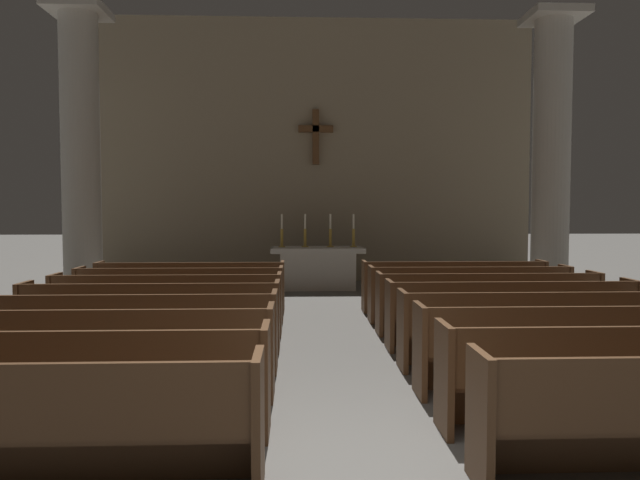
# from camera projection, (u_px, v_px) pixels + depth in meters

# --- Properties ---
(pew_left_row_1) EXTENTS (3.42, 0.50, 0.95)m
(pew_left_row_1) POSITION_uv_depth(u_px,v_px,m) (5.00, 426.00, 3.94)
(pew_left_row_1) COLOR brown
(pew_left_row_1) RESTS_ON ground
(pew_left_row_2) EXTENTS (3.42, 0.50, 0.95)m
(pew_left_row_2) POSITION_uv_depth(u_px,v_px,m) (64.00, 382.00, 4.94)
(pew_left_row_2) COLOR brown
(pew_left_row_2) RESTS_ON ground
(pew_left_row_3) EXTENTS (3.42, 0.50, 0.95)m
(pew_left_row_3) POSITION_uv_depth(u_px,v_px,m) (103.00, 353.00, 5.93)
(pew_left_row_3) COLOR brown
(pew_left_row_3) RESTS_ON ground
(pew_left_row_4) EXTENTS (3.42, 0.50, 0.95)m
(pew_left_row_4) POSITION_uv_depth(u_px,v_px,m) (131.00, 332.00, 6.93)
(pew_left_row_4) COLOR brown
(pew_left_row_4) RESTS_ON ground
(pew_left_row_5) EXTENTS (3.42, 0.50, 0.95)m
(pew_left_row_5) POSITION_uv_depth(u_px,v_px,m) (152.00, 317.00, 7.92)
(pew_left_row_5) COLOR brown
(pew_left_row_5) RESTS_ON ground
(pew_left_row_6) EXTENTS (3.42, 0.50, 0.95)m
(pew_left_row_6) POSITION_uv_depth(u_px,v_px,m) (168.00, 305.00, 8.92)
(pew_left_row_6) COLOR brown
(pew_left_row_6) RESTS_ON ground
(pew_left_row_7) EXTENTS (3.42, 0.50, 0.95)m
(pew_left_row_7) POSITION_uv_depth(u_px,v_px,m) (181.00, 295.00, 9.91)
(pew_left_row_7) COLOR brown
(pew_left_row_7) RESTS_ON ground
(pew_left_row_8) EXTENTS (3.42, 0.50, 0.95)m
(pew_left_row_8) POSITION_uv_depth(u_px,v_px,m) (191.00, 287.00, 10.91)
(pew_left_row_8) COLOR brown
(pew_left_row_8) RESTS_ON ground
(pew_right_row_2) EXTENTS (3.42, 0.50, 0.95)m
(pew_right_row_2) POSITION_uv_depth(u_px,v_px,m) (636.00, 376.00, 5.13)
(pew_right_row_2) COLOR brown
(pew_right_row_2) RESTS_ON ground
(pew_right_row_3) EXTENTS (3.42, 0.50, 0.95)m
(pew_right_row_3) POSITION_uv_depth(u_px,v_px,m) (581.00, 349.00, 6.12)
(pew_right_row_3) COLOR brown
(pew_right_row_3) RESTS_ON ground
(pew_right_row_4) EXTENTS (3.42, 0.50, 0.95)m
(pew_right_row_4) POSITION_uv_depth(u_px,v_px,m) (541.00, 329.00, 7.12)
(pew_right_row_4) COLOR brown
(pew_right_row_4) RESTS_ON ground
(pew_right_row_5) EXTENTS (3.42, 0.50, 0.95)m
(pew_right_row_5) POSITION_uv_depth(u_px,v_px,m) (511.00, 314.00, 8.12)
(pew_right_row_5) COLOR brown
(pew_right_row_5) RESTS_ON ground
(pew_right_row_6) EXTENTS (3.42, 0.50, 0.95)m
(pew_right_row_6) POSITION_uv_depth(u_px,v_px,m) (488.00, 303.00, 9.11)
(pew_right_row_6) COLOR brown
(pew_right_row_6) RESTS_ON ground
(pew_right_row_7) EXTENTS (3.42, 0.50, 0.95)m
(pew_right_row_7) POSITION_uv_depth(u_px,v_px,m) (469.00, 293.00, 10.11)
(pew_right_row_7) COLOR brown
(pew_right_row_7) RESTS_ON ground
(pew_right_row_8) EXTENTS (3.42, 0.50, 0.95)m
(pew_right_row_8) POSITION_uv_depth(u_px,v_px,m) (454.00, 286.00, 11.10)
(pew_right_row_8) COLOR brown
(pew_right_row_8) RESTS_ON ground
(column_left_second) EXTENTS (1.19, 1.19, 6.14)m
(column_left_second) POSITION_uv_depth(u_px,v_px,m) (81.00, 158.00, 12.51)
(column_left_second) COLOR #ADA89E
(column_left_second) RESTS_ON ground
(column_right_second) EXTENTS (1.19, 1.19, 6.14)m
(column_right_second) POSITION_uv_depth(u_px,v_px,m) (551.00, 160.00, 12.91)
(column_right_second) COLOR #ADA89E
(column_right_second) RESTS_ON ground
(altar) EXTENTS (2.20, 0.90, 1.01)m
(altar) POSITION_uv_depth(u_px,v_px,m) (318.00, 267.00, 14.08)
(altar) COLOR #BCB7AD
(altar) RESTS_ON ground
(candlestick_outer_left) EXTENTS (0.16, 0.16, 0.78)m
(candlestick_outer_left) POSITION_uv_depth(u_px,v_px,m) (282.00, 236.00, 14.00)
(candlestick_outer_left) COLOR #B79338
(candlestick_outer_left) RESTS_ON altar
(candlestick_inner_left) EXTENTS (0.16, 0.16, 0.78)m
(candlestick_inner_left) POSITION_uv_depth(u_px,v_px,m) (305.00, 236.00, 14.02)
(candlestick_inner_left) COLOR #B79338
(candlestick_inner_left) RESTS_ON altar
(candlestick_inner_right) EXTENTS (0.16, 0.16, 0.78)m
(candlestick_inner_right) POSITION_uv_depth(u_px,v_px,m) (330.00, 236.00, 14.05)
(candlestick_inner_right) COLOR #B79338
(candlestick_inner_right) RESTS_ON altar
(candlestick_outer_right) EXTENTS (0.16, 0.16, 0.78)m
(candlestick_outer_right) POSITION_uv_depth(u_px,v_px,m) (353.00, 236.00, 14.07)
(candlestick_outer_right) COLOR #B79338
(candlestick_outer_right) RESTS_ON altar
(apse_with_cross) EXTENTS (11.36, 0.42, 6.86)m
(apse_with_cross) POSITION_uv_depth(u_px,v_px,m) (315.00, 151.00, 15.60)
(apse_with_cross) COLOR gray
(apse_with_cross) RESTS_ON ground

